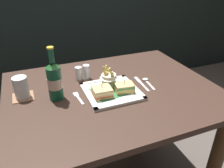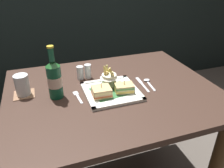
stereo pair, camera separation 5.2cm
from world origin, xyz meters
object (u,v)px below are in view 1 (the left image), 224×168
Objects in this scene: fork at (78,97)px; spoon at (147,81)px; dining_table at (113,111)px; sandwich_half_left at (102,92)px; beer_bottle at (55,80)px; pepper_shaker at (86,73)px; sandwich_half_right at (124,88)px; square_plate at (111,92)px; fries_cup at (109,78)px; salt_shaker at (79,74)px; knife at (141,83)px; water_glass at (21,88)px.

spoon is at bearing 3.19° from fork.
fork reaches higher than dining_table.
sandwich_half_left is 0.36× the size of beer_bottle.
dining_table is at bearing -62.31° from pepper_shaker.
pepper_shaker is at bearing 150.84° from spoon.
square_plate is at bearing 155.58° from sandwich_half_right.
dining_table is 0.19m from sandwich_half_right.
sandwich_half_left is 0.23m from beer_bottle.
pepper_shaker is (-0.09, 0.17, 0.18)m from dining_table.
sandwich_half_left is 0.80× the size of fries_cup.
fork is at bearing -106.03° from salt_shaker.
square_plate is 1.02× the size of beer_bottle.
fork is (-0.19, -0.02, 0.14)m from dining_table.
spoon is (0.17, 0.07, -0.03)m from sandwich_half_right.
dining_table is 8.26× the size of spoon.
salt_shaker is 0.04m from pepper_shaker.
beer_bottle is at bearing -179.89° from fries_cup.
beer_bottle is 0.23m from salt_shaker.
fries_cup is 0.89× the size of spoon.
dining_table is 0.28m from salt_shaker.
pepper_shaker is at bearing 116.34° from fries_cup.
fork is (-0.11, 0.04, -0.03)m from sandwich_half_left.
sandwich_half_right is 0.86× the size of fries_cup.
sandwich_half_right is (0.04, -0.06, 0.17)m from dining_table.
sandwich_half_left is 0.54× the size of knife.
water_glass is at bearing 157.48° from sandwich_half_left.
beer_bottle reaches higher than fork.
fork is 1.52× the size of pepper_shaker.
knife is at bearing 0.04° from dining_table.
sandwich_half_right is at bearing -55.39° from fries_cup.
square_plate is 0.07m from sandwich_half_left.
sandwich_half_left is 0.71× the size of spoon.
fork is 0.20m from salt_shaker.
sandwich_half_right is at bearing -154.91° from knife.
sandwich_half_right is 0.82× the size of fork.
knife is (0.17, 0.00, 0.14)m from dining_table.
salt_shaker reaches higher than dining_table.
fries_cup is at bearing 83.89° from square_plate.
beer_bottle is (-0.33, 0.08, 0.07)m from sandwich_half_right.
beer_bottle reaches higher than salt_shaker.
salt_shaker reaches higher than fork.
fries_cup reaches higher than fork.
dining_table is 10.83× the size of sandwich_half_right.
square_plate is 0.17m from fork.
sandwich_half_right is 0.15m from knife.
sandwich_half_left is at bearing -180.00° from sandwich_half_right.
salt_shaker is (-0.12, 0.21, 0.03)m from square_plate.
sandwich_half_left is at bearing -21.71° from fork.
salt_shaker is at bearing 45.65° from beer_bottle.
dining_table is at bearing -178.40° from spoon.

